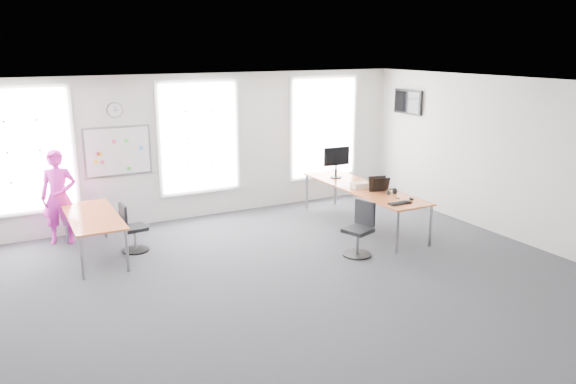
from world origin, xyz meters
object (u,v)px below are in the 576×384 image
desk_left (93,219)px  monitor (337,159)px  chair_left (132,231)px  headphones (391,192)px  desk_right (363,190)px  chair_right (360,232)px  keyboard (400,203)px  person (59,197)px

desk_left → monitor: (5.05, 0.21, 0.52)m
chair_left → headphones: (4.60, -1.39, 0.47)m
desk_right → chair_right: chair_right is taller
headphones → monitor: size_ratio=0.30×
desk_right → desk_left: desk_right is taller
keyboard → person: bearing=151.2°
keyboard → headphones: bearing=66.1°
chair_left → headphones: bearing=-111.1°
chair_left → desk_right: bearing=-102.8°
person → chair_right: bearing=-15.9°
chair_left → headphones: size_ratio=4.43×
desk_right → monitor: 1.05m
keyboard → monitor: 2.30m
desk_left → chair_left: bearing=-6.0°
person → keyboard: (5.35, -3.07, -0.06)m
headphones → monitor: 1.71m
chair_right → keyboard: chair_right is taller
desk_right → chair_right: 1.69m
desk_left → keyboard: size_ratio=4.75×
desk_right → chair_right: bearing=-126.7°
chair_right → person: (-4.50, 3.07, 0.46)m
desk_left → chair_left: chair_left is taller
chair_right → desk_left: bearing=-135.9°
person → desk_right: bearing=0.8°
headphones → monitor: (-0.17, 1.67, 0.34)m
chair_right → keyboard: size_ratio=2.21×
person → keyboard: bearing=-11.3°
chair_left → keyboard: size_ratio=2.07×
desk_right → keyboard: 1.33m
chair_right → monitor: size_ratio=1.42×
chair_left → headphones: 4.83m
chair_left → keyboard: chair_left is taller
keyboard → monitor: size_ratio=0.64×
chair_left → keyboard: 4.78m
keyboard → headphones: 0.66m
chair_left → monitor: bearing=-90.7°
desk_left → chair_left: (0.62, -0.07, -0.29)m
chair_left → monitor: 4.51m
desk_left → headphones: bearing=-15.6°
headphones → chair_right: bearing=-167.8°
desk_right → person: (-5.49, 1.74, 0.12)m
desk_left → headphones: headphones is taller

